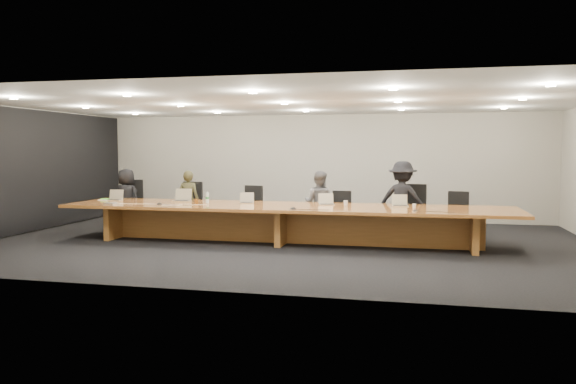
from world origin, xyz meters
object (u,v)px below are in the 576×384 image
at_px(chair_right, 412,210).
at_px(amber_mug, 196,201).
at_px(person_c, 319,203).
at_px(paper_cup_near, 346,203).
at_px(paper_cup_far, 414,206).
at_px(mic_left, 160,204).
at_px(person_a, 127,199).
at_px(av_box, 110,204).
at_px(laptop_d, 327,199).
at_px(chair_mid_right, 340,213).
at_px(person_d, 402,200).
at_px(chair_left, 189,206).
at_px(chair_far_left, 131,204).
at_px(laptop_b, 182,195).
at_px(laptop_a, 114,195).
at_px(mic_center, 293,208).
at_px(laptop_c, 247,198).
at_px(chair_far_right, 457,215).
at_px(laptop_e, 400,200).
at_px(chair_mid_left, 249,208).
at_px(mic_right, 415,210).
at_px(conference_table, 285,217).
at_px(water_bottle, 207,198).
at_px(person_b, 189,201).

relative_size(chair_right, amber_mug, 12.14).
height_order(person_c, paper_cup_near, person_c).
height_order(paper_cup_far, mic_left, paper_cup_far).
xyz_separation_m(person_a, av_box, (0.60, -1.74, 0.06)).
bearing_deg(av_box, laptop_d, 16.68).
bearing_deg(paper_cup_near, chair_right, 39.06).
bearing_deg(chair_right, chair_mid_right, -161.39).
height_order(person_d, av_box, person_d).
bearing_deg(person_d, chair_left, 11.28).
height_order(chair_far_left, laptop_b, chair_far_left).
relative_size(paper_cup_near, av_box, 0.44).
bearing_deg(laptop_b, paper_cup_near, -6.15).
xyz_separation_m(person_c, laptop_a, (-4.42, -0.93, 0.17)).
bearing_deg(chair_far_left, mic_left, -64.79).
distance_m(paper_cup_near, mic_center, 1.26).
bearing_deg(mic_left, av_box, -165.01).
distance_m(person_a, mic_center, 4.76).
bearing_deg(paper_cup_far, laptop_c, 175.38).
height_order(chair_far_left, chair_far_right, chair_far_left).
relative_size(laptop_a, laptop_e, 1.02).
bearing_deg(person_c, chair_left, 8.41).
relative_size(chair_mid_left, mic_right, 9.79).
bearing_deg(laptop_b, mic_center, -24.83).
relative_size(conference_table, amber_mug, 94.89).
xyz_separation_m(chair_mid_left, chair_far_right, (4.54, -0.10, -0.03)).
distance_m(conference_table, laptop_d, 0.93).
relative_size(chair_mid_right, mic_center, 7.27).
bearing_deg(paper_cup_near, person_a, 170.70).
bearing_deg(chair_mid_left, conference_table, -36.43).
height_order(chair_mid_right, laptop_c, chair_mid_right).
bearing_deg(water_bottle, mic_center, -21.08).
bearing_deg(chair_left, laptop_a, -140.66).
height_order(person_a, amber_mug, person_a).
height_order(laptop_c, paper_cup_near, laptop_c).
bearing_deg(av_box, mic_left, 19.85).
relative_size(chair_mid_right, person_c, 0.71).
distance_m(chair_far_left, person_d, 6.29).
xyz_separation_m(chair_right, laptop_c, (-3.38, -1.02, 0.29)).
relative_size(chair_left, person_b, 0.82).
distance_m(chair_mid_left, person_b, 1.42).
height_order(conference_table, chair_right, chair_right).
bearing_deg(av_box, chair_far_right, 19.35).
bearing_deg(paper_cup_near, laptop_c, 178.97).
xyz_separation_m(paper_cup_near, av_box, (-4.71, -0.87, -0.03)).
relative_size(person_b, amber_mug, 14.72).
height_order(chair_far_right, laptop_d, chair_far_right).
distance_m(conference_table, mic_center, 0.73).
bearing_deg(conference_table, person_a, 164.43).
distance_m(chair_far_left, person_c, 4.50).
bearing_deg(conference_table, mic_center, -63.33).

